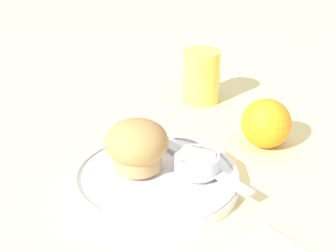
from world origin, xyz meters
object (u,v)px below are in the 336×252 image
object	(u,v)px
orange_fruit	(266,123)
juice_glass	(201,76)
butter_knife	(196,161)
muffin	(137,145)

from	to	relation	value
orange_fruit	juice_glass	xyz separation A→B (m)	(-0.18, 0.05, 0.01)
butter_knife	juice_glass	size ratio (longest dim) A/B	2.09
muffin	orange_fruit	xyz separation A→B (m)	(0.05, 0.20, -0.01)
juice_glass	butter_knife	bearing A→B (deg)	-45.93
muffin	juice_glass	bearing A→B (deg)	118.39
muffin	orange_fruit	distance (m)	0.20
muffin	butter_knife	bearing A→B (deg)	56.89
butter_knife	orange_fruit	world-z (taller)	orange_fruit
butter_knife	orange_fruit	distance (m)	0.13
orange_fruit	muffin	bearing A→B (deg)	-103.84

